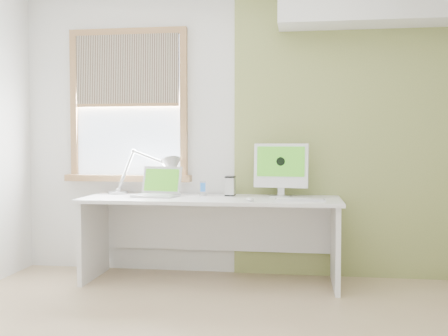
% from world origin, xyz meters
% --- Properties ---
extents(room, '(4.04, 3.54, 2.64)m').
position_xyz_m(room, '(0.00, 0.00, 1.30)').
color(room, tan).
rests_on(room, ground).
extents(accent_wall, '(2.00, 0.02, 2.60)m').
position_xyz_m(accent_wall, '(1.00, 1.74, 1.30)').
color(accent_wall, '#859A4D').
rests_on(accent_wall, room).
extents(soffit, '(1.60, 0.40, 0.42)m').
position_xyz_m(soffit, '(1.20, 1.57, 2.40)').
color(soffit, white).
rests_on(soffit, room).
extents(window, '(1.20, 0.14, 1.42)m').
position_xyz_m(window, '(-1.00, 1.71, 1.54)').
color(window, olive).
rests_on(window, room).
extents(desk, '(2.20, 0.70, 0.73)m').
position_xyz_m(desk, '(-0.16, 1.44, 0.53)').
color(desk, white).
rests_on(desk, room).
extents(desk_lamp, '(0.74, 0.30, 0.41)m').
position_xyz_m(desk_lamp, '(-0.65, 1.59, 0.95)').
color(desk_lamp, silver).
rests_on(desk_lamp, desk).
extents(laptop, '(0.41, 0.35, 0.26)m').
position_xyz_m(laptop, '(-0.64, 1.44, 0.79)').
color(laptop, silver).
rests_on(laptop, desk).
extents(phone_dock, '(0.08, 0.08, 0.13)m').
position_xyz_m(phone_dock, '(-0.26, 1.56, 0.77)').
color(phone_dock, silver).
rests_on(phone_dock, desk).
extents(external_drive, '(0.08, 0.13, 0.17)m').
position_xyz_m(external_drive, '(-0.02, 1.58, 0.82)').
color(external_drive, silver).
rests_on(external_drive, desk).
extents(imac, '(0.48, 0.17, 0.46)m').
position_xyz_m(imac, '(0.43, 1.56, 0.99)').
color(imac, silver).
rests_on(imac, desk).
extents(keyboard, '(0.40, 0.13, 0.02)m').
position_xyz_m(keyboard, '(0.59, 1.23, 0.74)').
color(keyboard, white).
rests_on(keyboard, desk).
extents(mouse, '(0.08, 0.11, 0.03)m').
position_xyz_m(mouse, '(0.20, 1.16, 0.74)').
color(mouse, white).
rests_on(mouse, desk).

